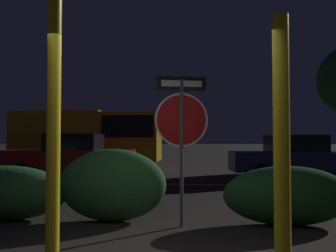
# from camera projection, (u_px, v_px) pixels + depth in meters

# --- Properties ---
(road_center_stripe) EXTENTS (43.37, 0.12, 0.01)m
(road_center_stripe) POSITION_uv_depth(u_px,v_px,m) (181.00, 184.00, 11.44)
(road_center_stripe) COLOR gold
(road_center_stripe) RESTS_ON ground_plane
(stop_sign) EXTENTS (0.84, 0.22, 2.36)m
(stop_sign) POSITION_uv_depth(u_px,v_px,m) (182.00, 121.00, 5.91)
(stop_sign) COLOR #4C4C51
(stop_sign) RESTS_ON ground_plane
(yellow_pole_left) EXTENTS (0.15, 0.15, 3.60)m
(yellow_pole_left) POSITION_uv_depth(u_px,v_px,m) (54.00, 99.00, 4.04)
(yellow_pole_left) COLOR yellow
(yellow_pole_left) RESTS_ON ground_plane
(yellow_pole_right) EXTENTS (0.17, 0.17, 2.66)m
(yellow_pole_right) POSITION_uv_depth(u_px,v_px,m) (282.00, 143.00, 3.83)
(yellow_pole_right) COLOR yellow
(yellow_pole_right) RESTS_ON ground_plane
(hedge_bush_1) EXTENTS (2.14, 0.88, 0.92)m
(hedge_bush_1) POSITION_uv_depth(u_px,v_px,m) (6.00, 193.00, 6.37)
(hedge_bush_1) COLOR #2D6633
(hedge_bush_1) RESTS_ON ground_plane
(hedge_bush_2) EXTENTS (1.81, 0.77, 1.21)m
(hedge_bush_2) POSITION_uv_depth(u_px,v_px,m) (112.00, 185.00, 6.26)
(hedge_bush_2) COLOR #2D6633
(hedge_bush_2) RESTS_ON ground_plane
(hedge_bush_3) EXTENTS (2.04, 0.80, 0.94)m
(hedge_bush_3) POSITION_uv_depth(u_px,v_px,m) (287.00, 196.00, 5.95)
(hedge_bush_3) COLOR #1E4C23
(hedge_bush_3) RESTS_ON ground_plane
(passing_car_2) EXTENTS (4.55, 2.17, 1.58)m
(passing_car_2) POSITION_uv_depth(u_px,v_px,m) (71.00, 157.00, 13.14)
(passing_car_2) COLOR maroon
(passing_car_2) RESTS_ON ground_plane
(passing_car_3) EXTENTS (4.84, 1.99, 1.53)m
(passing_car_3) POSITION_uv_depth(u_px,v_px,m) (299.00, 158.00, 12.86)
(passing_car_3) COLOR navy
(passing_car_3) RESTS_ON ground_plane
(delivery_truck) EXTENTS (6.84, 2.54, 2.69)m
(delivery_truck) POSITION_uv_depth(u_px,v_px,m) (92.00, 136.00, 17.66)
(delivery_truck) COLOR gold
(delivery_truck) RESTS_ON ground_plane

